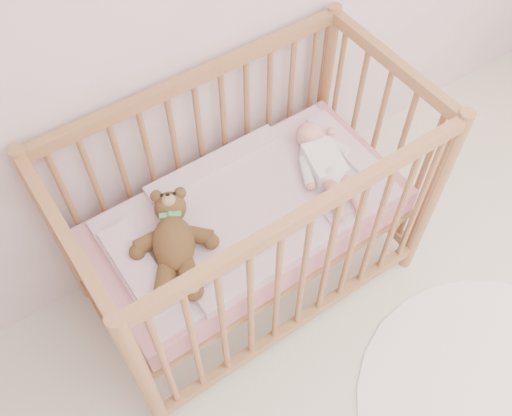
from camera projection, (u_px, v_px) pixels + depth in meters
crib at (249, 217)px, 2.25m from camera, size 1.36×0.76×1.00m
mattress at (249, 219)px, 2.27m from camera, size 1.22×0.62×0.13m
blanket at (249, 208)px, 2.21m from camera, size 1.10×0.58×0.06m
baby at (325, 160)px, 2.25m from camera, size 0.36×0.54×0.12m
teddy_bear at (173, 242)px, 2.02m from camera, size 0.51×0.58×0.13m
rug at (508, 415)px, 2.29m from camera, size 1.22×1.22×0.01m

